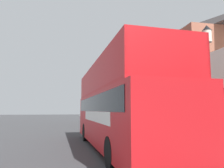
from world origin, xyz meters
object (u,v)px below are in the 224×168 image
at_px(parked_car_ahead_of_bus, 106,125).
at_px(lamp_post_second, 141,92).
at_px(lamp_post_nearest, 209,66).
at_px(tour_bus, 117,112).

xyz_separation_m(parked_car_ahead_of_bus, lamp_post_second, (1.68, -4.21, 2.52)).
bearing_deg(lamp_post_nearest, lamp_post_second, 90.64).
height_order(tour_bus, parked_car_ahead_of_bus, tour_bus).
height_order(parked_car_ahead_of_bus, lamp_post_nearest, lamp_post_nearest).
bearing_deg(tour_bus, lamp_post_second, 53.03).
xyz_separation_m(tour_bus, parked_car_ahead_of_bus, (0.87, 7.85, -1.15)).
height_order(tour_bus, lamp_post_second, lamp_post_second).
xyz_separation_m(lamp_post_nearest, lamp_post_second, (-0.08, 7.20, -0.38)).
bearing_deg(lamp_post_nearest, tour_bus, 126.47).
relative_size(parked_car_ahead_of_bus, lamp_post_second, 1.03).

